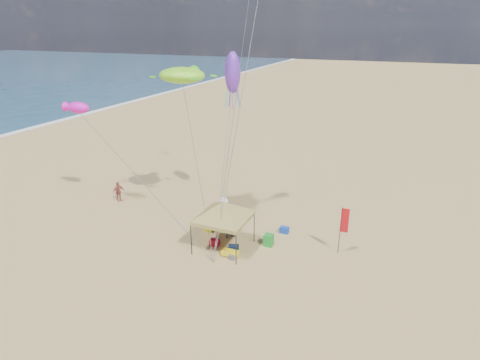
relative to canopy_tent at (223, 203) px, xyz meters
The scene contains 18 objects.
ground 3.60m from the canopy_tent, 72.96° to the right, with size 280.00×280.00×0.00m, color tan.
canopy_tent is the anchor object (origin of this frame).
feather_flag 6.71m from the canopy_tent, 17.35° to the left, with size 0.44×0.05×2.84m.
cooler_red 2.69m from the canopy_tent, behind, with size 0.54×0.38×0.38m, color red.
cooler_blue 4.87m from the canopy_tent, 48.95° to the left, with size 0.54×0.38×0.38m, color #143CA3.
bag_navy 2.70m from the canopy_tent, ahead, with size 0.36×0.36×0.60m, color black.
bag_orange 4.90m from the canopy_tent, 116.27° to the left, with size 0.36×0.36×0.60m, color #D4960B.
chair_green 3.59m from the canopy_tent, 28.65° to the left, with size 0.50×0.50×0.70m, color #188428.
chair_yellow 3.39m from the canopy_tent, 138.08° to the left, with size 0.50×0.50×0.70m, color #CED217.
crate_grey 2.97m from the canopy_tent, 44.74° to the right, with size 0.34×0.30×0.28m, color slate.
beach_cart 2.78m from the canopy_tent, 44.67° to the right, with size 0.90×0.50×0.24m, color yellow.
person_near_a 2.80m from the canopy_tent, 120.15° to the left, with size 0.64×0.42×1.76m, color tan.
person_near_b 2.43m from the canopy_tent, 93.80° to the left, with size 0.76×0.59×1.56m, color #3A4750.
person_near_c 3.82m from the canopy_tent, 114.68° to the left, with size 1.13×0.65×1.75m, color silver.
person_far_a 10.54m from the canopy_tent, 162.58° to the left, with size 0.87×0.36×1.49m, color #97403A.
turtle_kite 8.03m from the canopy_tent, 144.41° to the left, with size 2.85×2.28×0.95m, color #83EA21.
fish_kite 12.00m from the canopy_tent, behind, with size 1.70×0.85×0.76m, color #E714C9.
squid_kite 8.33m from the canopy_tent, 107.37° to the left, with size 0.98×0.98×2.55m, color #6D2DCB.
Camera 1 is at (8.12, -16.41, 12.05)m, focal length 30.38 mm.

